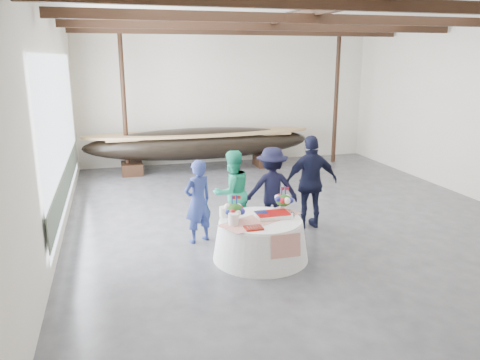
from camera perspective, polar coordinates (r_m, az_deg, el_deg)
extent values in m
cube|color=#3D3D42|center=(10.99, 6.23, -4.14)|extent=(10.00, 12.00, 0.01)
cube|color=silver|center=(16.18, -1.44, 10.17)|extent=(10.00, 0.02, 4.50)
cube|color=silver|center=(9.80, -21.88, 6.12)|extent=(0.02, 12.00, 4.50)
cube|color=white|center=(10.45, 6.95, 19.91)|extent=(10.00, 12.00, 0.01)
cube|color=black|center=(7.31, 17.90, 19.63)|extent=(9.80, 0.12, 0.18)
cube|color=black|center=(9.51, 9.30, 18.83)|extent=(9.80, 0.12, 0.18)
cube|color=black|center=(11.83, 4.04, 18.15)|extent=(9.80, 0.12, 0.18)
cube|color=black|center=(14.21, 0.54, 17.61)|extent=(9.80, 0.12, 0.18)
cube|color=black|center=(10.44, 6.93, 19.25)|extent=(0.15, 11.76, 0.15)
cylinder|color=black|center=(14.63, -13.98, 9.26)|extent=(0.14, 0.14, 4.50)
cylinder|color=black|center=(16.39, 11.65, 9.94)|extent=(0.14, 0.14, 4.50)
cube|color=silver|center=(10.82, -20.95, 5.58)|extent=(0.02, 7.00, 3.20)
cube|color=#596654|center=(11.03, -20.38, -0.06)|extent=(0.02, 7.00, 0.60)
cube|color=black|center=(14.96, -13.02, 1.39)|extent=(0.64, 0.82, 0.36)
cube|color=black|center=(15.73, 3.05, 2.40)|extent=(0.64, 0.82, 0.36)
ellipsoid|color=black|center=(15.06, -4.84, 4.46)|extent=(7.27, 1.45, 1.00)
cube|color=#9E7A4C|center=(15.01, -4.87, 5.48)|extent=(5.82, 0.95, 0.05)
cone|color=silver|center=(8.51, 2.52, -7.26)|extent=(1.72, 1.72, 0.71)
cylinder|color=silver|center=(8.38, 2.55, -4.94)|extent=(1.46, 1.46, 0.04)
cube|color=red|center=(8.37, 2.55, -4.79)|extent=(1.67, 1.21, 0.01)
cube|color=white|center=(8.48, 4.00, -4.31)|extent=(0.60, 0.40, 0.07)
cylinder|color=white|center=(8.06, -0.80, -4.81)|extent=(0.18, 0.18, 0.21)
cylinder|color=white|center=(8.48, -1.95, -3.89)|extent=(0.18, 0.18, 0.18)
cube|color=#6A1009|center=(7.92, 1.67, -5.86)|extent=(0.30, 0.24, 0.03)
cone|color=silver|center=(8.43, 6.40, -4.33)|extent=(0.09, 0.09, 0.12)
imported|color=navy|center=(9.13, -5.15, -2.62)|extent=(0.71, 0.61, 1.66)
imported|color=#20A67C|center=(9.55, -0.99, -1.50)|extent=(1.01, 0.89, 1.74)
imported|color=black|center=(9.80, 3.89, -1.06)|extent=(1.20, 0.78, 1.76)
imported|color=black|center=(9.95, 8.65, -0.27)|extent=(1.18, 0.52, 1.99)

